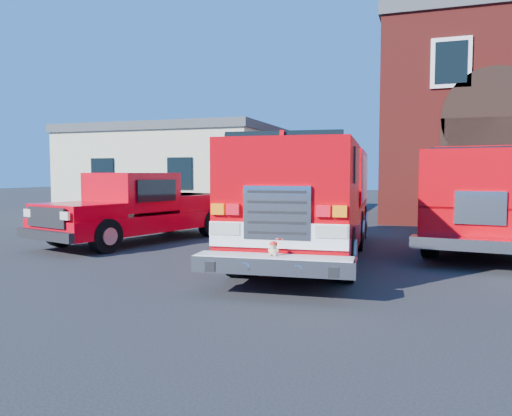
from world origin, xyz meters
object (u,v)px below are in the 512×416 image
(secondary_truck, at_px, (484,192))
(side_building, at_px, (181,169))
(fire_engine, at_px, (313,197))
(pickup_truck, at_px, (140,209))

(secondary_truck, bearing_deg, side_building, 148.50)
(fire_engine, relative_size, pickup_truck, 1.40)
(side_building, distance_m, secondary_truck, 16.19)
(pickup_truck, bearing_deg, side_building, 111.43)
(fire_engine, xyz_separation_m, pickup_truck, (-5.29, 0.67, -0.47))
(pickup_truck, relative_size, secondary_truck, 0.76)
(side_building, xyz_separation_m, secondary_truck, (13.79, -8.45, -0.72))
(fire_engine, distance_m, pickup_truck, 5.35)
(side_building, xyz_separation_m, pickup_truck, (4.32, -11.01, -1.25))
(side_building, xyz_separation_m, fire_engine, (9.61, -11.68, -0.78))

